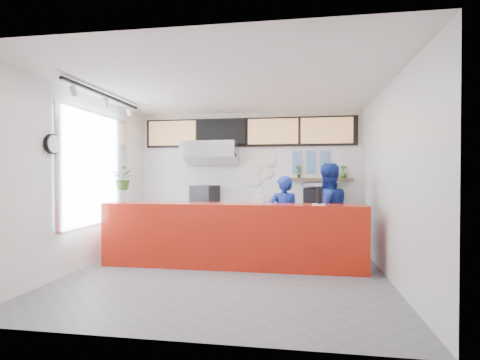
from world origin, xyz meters
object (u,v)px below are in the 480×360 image
Objects in this scene: service_counter at (232,235)px; pepper_mill at (319,195)px; staff_center at (284,218)px; staff_right at (327,213)px; panini_oven at (205,196)px; espresso_machine at (320,198)px.

service_counter is 15.61× the size of pepper_mill.
staff_right reaches higher than staff_center.
staff_right reaches higher than panini_oven.
panini_oven is 0.32× the size of staff_center.
panini_oven is at bearing -43.21° from staff_center.
pepper_mill is at bearing 49.81° from staff_right.
espresso_machine reaches higher than service_counter.
panini_oven is at bearing -166.66° from espresso_machine.
panini_oven reaches higher than service_counter.
service_counter is 2.46m from espresso_machine.
staff_right is at bearing -73.66° from espresso_machine.
panini_oven is at bearing -49.60° from staff_right.
panini_oven reaches higher than espresso_machine.
staff_right is (0.06, -1.20, -0.20)m from espresso_machine.
service_counter is at bearing -45.26° from panini_oven.
service_counter is 1.79m from staff_right.
staff_center reaches higher than service_counter.
service_counter is at bearing 177.87° from pepper_mill.
pepper_mill is (2.41, -1.85, 0.13)m from panini_oven.
espresso_machine is 2.19× the size of pepper_mill.
espresso_machine is 0.40× the size of staff_center.
espresso_machine is (1.59, 1.80, 0.55)m from service_counter.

